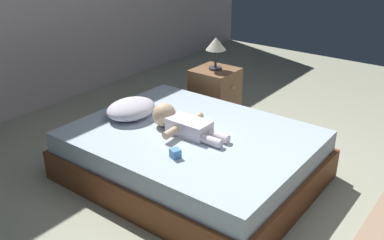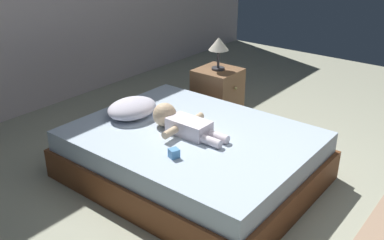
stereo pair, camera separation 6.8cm
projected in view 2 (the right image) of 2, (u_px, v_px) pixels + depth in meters
name	position (u px, v px, depth m)	size (l,w,h in m)	color
ground_plane	(277.00, 218.00, 2.95)	(8.00, 8.00, 0.00)	#A6A78D
bed	(192.00, 155.00, 3.35)	(1.42, 1.82, 0.40)	brown
pillow	(132.00, 108.00, 3.50)	(0.43, 0.34, 0.15)	silver
baby	(181.00, 123.00, 3.25)	(0.46, 0.65, 0.19)	white
toothbrush	(203.00, 120.00, 3.44)	(0.10, 0.14, 0.02)	blue
nightstand	(217.00, 95.00, 4.35)	(0.40, 0.43, 0.53)	brown
lamp	(219.00, 46.00, 4.14)	(0.20, 0.20, 0.32)	#333338
toy_block	(174.00, 153.00, 2.90)	(0.08, 0.08, 0.06)	#5699D6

